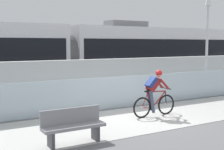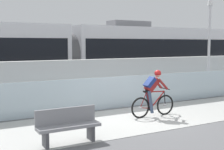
% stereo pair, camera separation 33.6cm
% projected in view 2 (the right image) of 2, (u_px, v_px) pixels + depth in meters
% --- Properties ---
extents(ground_plane, '(200.00, 200.00, 0.00)m').
position_uv_depth(ground_plane, '(141.00, 118.00, 10.33)').
color(ground_plane, slate).
extents(bike_path_deck, '(32.00, 3.20, 0.01)m').
position_uv_depth(bike_path_deck, '(141.00, 118.00, 10.33)').
color(bike_path_deck, beige).
rests_on(bike_path_deck, ground).
extents(glass_parapet, '(32.00, 0.05, 1.24)m').
position_uv_depth(glass_parapet, '(115.00, 93.00, 11.88)').
color(glass_parapet, silver).
rests_on(glass_parapet, ground).
extents(concrete_barrier_wall, '(32.00, 0.36, 1.83)m').
position_uv_depth(concrete_barrier_wall, '(95.00, 80.00, 13.42)').
color(concrete_barrier_wall, silver).
rests_on(concrete_barrier_wall, ground).
extents(tram_rail_near, '(32.00, 0.08, 0.01)m').
position_uv_depth(tram_rail_near, '(74.00, 93.00, 15.68)').
color(tram_rail_near, '#595654').
rests_on(tram_rail_near, ground).
extents(tram_rail_far, '(32.00, 0.08, 0.01)m').
position_uv_depth(tram_rail_far, '(64.00, 89.00, 16.93)').
color(tram_rail_far, '#595654').
rests_on(tram_rail_far, ground).
extents(tram, '(22.56, 2.54, 3.81)m').
position_uv_depth(tram, '(68.00, 55.00, 16.09)').
color(tram, silver).
rests_on(tram, ground).
extents(cyclist_on_bike, '(1.77, 0.58, 1.61)m').
position_uv_depth(cyclist_on_bike, '(153.00, 94.00, 10.47)').
color(cyclist_on_bike, black).
rests_on(cyclist_on_bike, ground).
extents(lamp_post_antenna, '(0.28, 0.28, 5.20)m').
position_uv_depth(lamp_post_antenna, '(210.00, 27.00, 14.40)').
color(lamp_post_antenna, gray).
rests_on(lamp_post_antenna, ground).
extents(bench, '(1.60, 0.45, 0.89)m').
position_uv_depth(bench, '(68.00, 125.00, 7.68)').
color(bench, gray).
rests_on(bench, ground).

